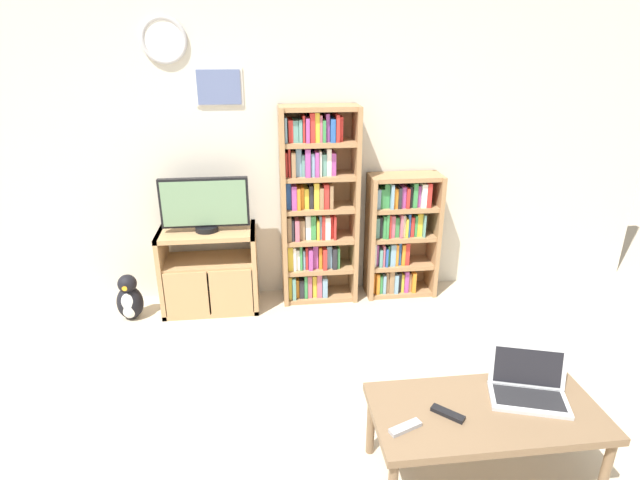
# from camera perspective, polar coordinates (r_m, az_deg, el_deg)

# --- Properties ---
(wall_back) EXTENTS (6.30, 0.09, 2.60)m
(wall_back) POSITION_cam_1_polar(r_m,az_deg,el_deg) (4.13, -3.65, 10.89)
(wall_back) COLOR beige
(wall_back) RESTS_ON ground_plane
(tv_stand) EXTENTS (0.77, 0.42, 0.69)m
(tv_stand) POSITION_cam_1_polar(r_m,az_deg,el_deg) (4.17, -12.49, -3.37)
(tv_stand) COLOR tan
(tv_stand) RESTS_ON ground_plane
(television) EXTENTS (0.68, 0.18, 0.43)m
(television) POSITION_cam_1_polar(r_m,az_deg,el_deg) (3.96, -13.03, 3.95)
(television) COLOR black
(television) RESTS_ON tv_stand
(bookshelf_tall) EXTENTS (0.62, 0.30, 1.63)m
(bookshelf_tall) POSITION_cam_1_polar(r_m,az_deg,el_deg) (4.09, -0.59, 3.77)
(bookshelf_tall) COLOR #9E754C
(bookshelf_tall) RESTS_ON ground_plane
(bookshelf_short) EXTENTS (0.60, 0.28, 1.07)m
(bookshelf_short) POSITION_cam_1_polar(r_m,az_deg,el_deg) (4.32, 8.99, 0.56)
(bookshelf_short) COLOR #9E754C
(bookshelf_short) RESTS_ON ground_plane
(coffee_table) EXTENTS (1.11, 0.53, 0.42)m
(coffee_table) POSITION_cam_1_polar(r_m,az_deg,el_deg) (2.69, 18.39, -18.56)
(coffee_table) COLOR brown
(coffee_table) RESTS_ON ground_plane
(laptop) EXTENTS (0.43, 0.35, 0.23)m
(laptop) POSITION_cam_1_polar(r_m,az_deg,el_deg) (2.78, 22.69, -15.10)
(laptop) COLOR #B7BABC
(laptop) RESTS_ON coffee_table
(remote_near_laptop) EXTENTS (0.15, 0.14, 0.02)m
(remote_near_laptop) POSITION_cam_1_polar(r_m,az_deg,el_deg) (2.57, 14.39, -18.66)
(remote_near_laptop) COLOR black
(remote_near_laptop) RESTS_ON coffee_table
(remote_far_from_laptop) EXTENTS (0.16, 0.10, 0.02)m
(remote_far_from_laptop) POSITION_cam_1_polar(r_m,az_deg,el_deg) (2.46, 9.72, -20.37)
(remote_far_from_laptop) COLOR #99999E
(remote_far_from_laptop) RESTS_ON coffee_table
(penguin_figurine) EXTENTS (0.20, 0.18, 0.38)m
(penguin_figurine) POSITION_cam_1_polar(r_m,az_deg,el_deg) (4.27, -20.96, -6.33)
(penguin_figurine) COLOR black
(penguin_figurine) RESTS_ON ground_plane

